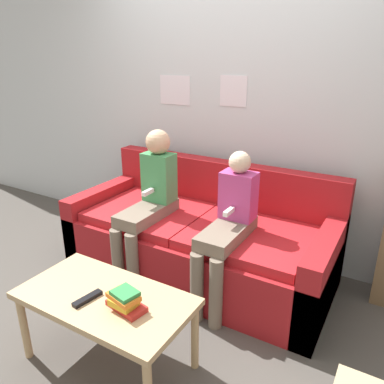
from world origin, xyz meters
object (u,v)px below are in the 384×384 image
Objects in this scene: couch at (201,240)px; person_left at (149,198)px; tv_remote at (88,299)px; coffee_table at (105,304)px; person_right at (228,224)px.

person_left is (-0.34, -0.21, 0.36)m from couch.
couch is 11.74× the size of tv_remote.
couch is 1.19m from tv_remote.
tv_remote is at bearing -122.95° from coffee_table.
person_right is 1.03m from tv_remote.
person_right is (0.32, 0.88, 0.20)m from coffee_table.
person_left is at bearing 116.66° from tv_remote.
person_left reaches higher than person_right.
tv_remote is at bearing -91.53° from couch.
coffee_table is at bearing -109.83° from person_right.
tv_remote is at bearing -110.98° from person_right.
couch is 1.11m from coffee_table.
coffee_table is at bearing 66.08° from tv_remote.
person_left is at bearing -148.83° from couch.
person_left is 6.62× the size of tv_remote.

